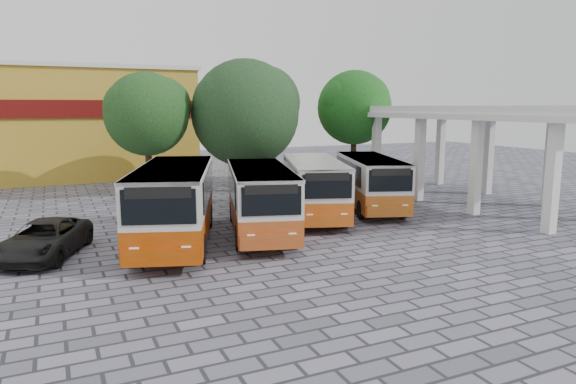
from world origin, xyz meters
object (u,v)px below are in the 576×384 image
bus_far_left (175,199)px  parked_car (44,239)px  bus_far_right (370,179)px  bus_centre_right (314,184)px  bus_centre_left (260,196)px

bus_far_left → parked_car: bearing=-163.8°
bus_far_right → parked_car: size_ratio=1.72×
bus_far_left → bus_centre_right: size_ratio=1.10×
bus_far_right → parked_car: bearing=-151.1°
bus_centre_right → bus_far_right: size_ratio=1.03×
bus_centre_right → bus_far_right: (3.59, 0.49, -0.04)m
bus_far_left → parked_car: 4.83m
bus_far_right → parked_car: bus_far_right is taller
bus_centre_left → parked_car: (-8.33, 0.08, -0.98)m
bus_far_left → bus_far_right: bus_far_left is taller
bus_centre_left → bus_centre_right: bearing=45.7°
bus_centre_left → bus_far_right: 7.68m
bus_far_left → bus_far_right: 11.20m
bus_centre_left → bus_far_left: bearing=-162.1°
bus_centre_right → parked_car: bearing=-150.9°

